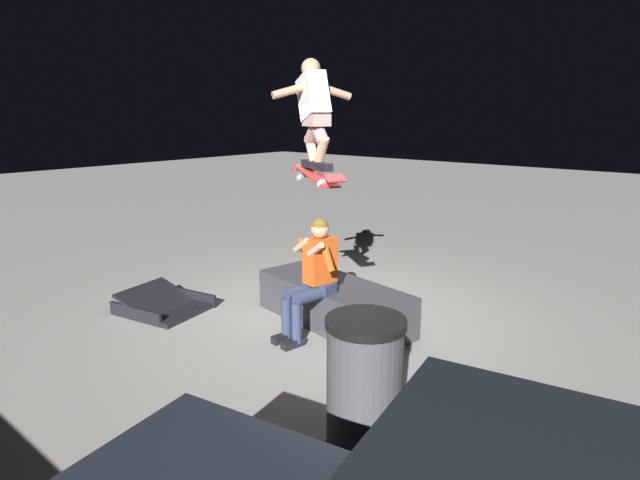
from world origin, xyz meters
TOP-DOWN VIEW (x-y plane):
  - ground_plane at (0.00, 0.00)m, footprint 40.00×40.00m
  - ledge_box_main at (-0.09, 0.15)m, footprint 2.09×1.11m
  - person_sitting_on_ledge at (-0.16, 0.61)m, footprint 0.60×0.78m
  - skateboard at (-0.12, 0.50)m, footprint 1.00×0.63m
  - skater_airborne at (-0.07, 0.48)m, footprint 0.62×0.83m
  - kicker_ramp at (1.76, 1.24)m, footprint 1.07×0.99m
  - trash_bin at (-1.70, 1.83)m, footprint 0.59×0.59m

SIDE VIEW (x-z plane):
  - ground_plane at x=0.00m, z-range 0.00..0.00m
  - kicker_ramp at x=1.76m, z-range -0.12..0.23m
  - ledge_box_main at x=-0.09m, z-range 0.00..0.48m
  - trash_bin at x=-1.70m, z-range 0.00..1.00m
  - person_sitting_on_ledge at x=-0.16m, z-range 0.07..1.39m
  - skateboard at x=-0.12m, z-range 1.69..1.86m
  - skater_airborne at x=-0.07m, z-range 1.90..3.02m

